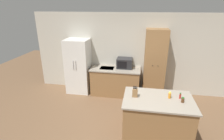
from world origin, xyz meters
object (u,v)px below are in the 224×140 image
object	(u,v)px
microwave	(125,63)
knife_block	(135,93)
spice_bottle_short_red	(180,96)
spice_bottle_amber_oil	(170,95)
refrigerator	(78,66)
spice_bottle_tall_dark	(183,100)
pantry_cabinet	(155,64)

from	to	relation	value
microwave	knife_block	distance (m)	1.96
knife_block	spice_bottle_short_red	size ratio (longest dim) A/B	1.92
microwave	knife_block	world-z (taller)	microwave
spice_bottle_short_red	spice_bottle_amber_oil	size ratio (longest dim) A/B	0.91
refrigerator	spice_bottle_short_red	distance (m)	3.38
spice_bottle_tall_dark	spice_bottle_short_red	xyz separation A→B (m)	(-0.02, 0.15, 0.01)
refrigerator	spice_bottle_amber_oil	distance (m)	3.20
knife_block	spice_bottle_tall_dark	distance (m)	0.98
pantry_cabinet	spice_bottle_amber_oil	size ratio (longest dim) A/B	14.76
pantry_cabinet	spice_bottle_short_red	xyz separation A→B (m)	(0.44, -1.79, -0.09)
pantry_cabinet	knife_block	world-z (taller)	pantry_cabinet
spice_bottle_short_red	spice_bottle_amber_oil	distance (m)	0.22
microwave	spice_bottle_amber_oil	size ratio (longest dim) A/B	3.33
microwave	spice_bottle_tall_dark	xyz separation A→B (m)	(1.40, -1.98, -0.08)
pantry_cabinet	spice_bottle_tall_dark	distance (m)	2.00
knife_block	spice_bottle_amber_oil	world-z (taller)	knife_block
pantry_cabinet	spice_bottle_amber_oil	xyz separation A→B (m)	(0.22, -1.81, -0.09)
spice_bottle_short_red	spice_bottle_amber_oil	world-z (taller)	spice_bottle_amber_oil
spice_bottle_tall_dark	spice_bottle_amber_oil	size ratio (longest dim) A/B	0.78
refrigerator	spice_bottle_tall_dark	size ratio (longest dim) A/B	15.66
pantry_cabinet	spice_bottle_tall_dark	world-z (taller)	pantry_cabinet
spice_bottle_amber_oil	pantry_cabinet	bearing A→B (deg)	96.87
microwave	spice_bottle_amber_oil	distance (m)	2.18
knife_block	spice_bottle_tall_dark	size ratio (longest dim) A/B	2.25
spice_bottle_amber_oil	microwave	bearing A→B (deg)	122.06
spice_bottle_tall_dark	spice_bottle_short_red	distance (m)	0.15
refrigerator	spice_bottle_amber_oil	world-z (taller)	refrigerator
knife_block	spice_bottle_amber_oil	distance (m)	0.74
spice_bottle_tall_dark	spice_bottle_short_red	bearing A→B (deg)	98.89
pantry_cabinet	knife_block	bearing A→B (deg)	-105.47
refrigerator	microwave	distance (m)	1.54
pantry_cabinet	knife_block	xyz separation A→B (m)	(-0.52, -1.87, -0.06)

